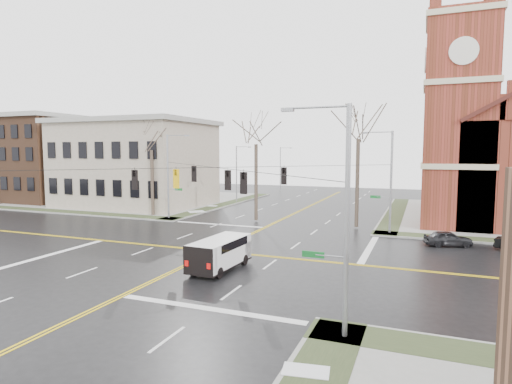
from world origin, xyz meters
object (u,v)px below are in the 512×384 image
(streetlight_north_b, at_px, (281,167))
(parked_car_a, at_px, (448,238))
(signal_pole_nw, at_px, (169,174))
(streetlight_north_a, at_px, (237,172))
(tree_nw_near, at_px, (256,139))
(tree_nw_far, at_px, (151,146))
(tree_ne, at_px, (358,133))
(cargo_van, at_px, (221,251))
(signal_pole_se, at_px, (342,215))
(signal_pole_ne, at_px, (389,179))

(streetlight_north_b, bearing_deg, parked_car_a, -56.11)
(signal_pole_nw, bearing_deg, streetlight_north_a, 87.68)
(signal_pole_nw, distance_m, tree_nw_near, 10.13)
(tree_nw_far, height_order, tree_nw_near, tree_nw_near)
(tree_nw_far, height_order, tree_ne, tree_ne)
(streetlight_north_b, bearing_deg, cargo_van, -75.80)
(cargo_van, distance_m, tree_ne, 20.10)
(signal_pole_se, height_order, parked_car_a, signal_pole_se)
(streetlight_north_a, relative_size, tree_nw_near, 0.67)
(tree_nw_near, height_order, tree_ne, tree_ne)
(streetlight_north_b, xyz_separation_m, tree_ne, (18.96, -34.59, 4.61))
(signal_pole_ne, relative_size, tree_ne, 0.72)
(signal_pole_se, height_order, tree_nw_far, tree_nw_far)
(signal_pole_se, xyz_separation_m, streetlight_north_a, (-21.97, 39.50, -0.48))
(streetlight_north_b, bearing_deg, tree_nw_far, -96.13)
(signal_pole_ne, relative_size, parked_car_a, 2.53)
(signal_pole_nw, relative_size, streetlight_north_b, 1.12)
(signal_pole_nw, xyz_separation_m, parked_car_a, (27.42, -3.32, -4.34))
(signal_pole_ne, bearing_deg, signal_pole_nw, 180.00)
(streetlight_north_b, distance_m, tree_nw_far, 35.60)
(streetlight_north_a, relative_size, cargo_van, 1.53)
(streetlight_north_a, bearing_deg, signal_pole_se, -60.91)
(signal_pole_ne, relative_size, signal_pole_nw, 1.00)
(tree_nw_far, distance_m, tree_nw_near, 12.37)
(signal_pole_se, height_order, streetlight_north_a, signal_pole_se)
(streetlight_north_b, distance_m, tree_nw_near, 35.70)
(signal_pole_se, xyz_separation_m, streetlight_north_b, (-21.97, 59.50, -0.48))
(streetlight_north_b, bearing_deg, signal_pole_nw, -91.05)
(cargo_van, relative_size, tree_ne, 0.42)
(streetlight_north_b, relative_size, tree_nw_far, 0.73)
(parked_car_a, bearing_deg, streetlight_north_b, 16.02)
(signal_pole_ne, bearing_deg, tree_ne, 147.64)
(tree_nw_near, bearing_deg, tree_nw_far, -176.23)
(signal_pole_ne, distance_m, signal_pole_se, 23.00)
(signal_pole_nw, bearing_deg, tree_nw_near, 12.77)
(signal_pole_se, bearing_deg, signal_pole_nw, 134.55)
(signal_pole_nw, xyz_separation_m, tree_nw_far, (-3.11, 1.27, 3.04))
(tree_ne, bearing_deg, signal_pole_se, -83.09)
(tree_ne, bearing_deg, signal_pole_nw, -174.43)
(tree_ne, bearing_deg, tree_nw_near, 179.04)
(streetlight_north_a, xyz_separation_m, tree_nw_far, (-3.78, -15.23, 3.52))
(streetlight_north_a, bearing_deg, tree_nw_far, -103.95)
(signal_pole_se, distance_m, cargo_van, 12.08)
(signal_pole_nw, xyz_separation_m, signal_pole_se, (22.64, -23.00, 0.00))
(signal_pole_se, distance_m, parked_car_a, 20.71)
(signal_pole_ne, xyz_separation_m, streetlight_north_a, (-21.97, 16.50, -0.48))
(signal_pole_ne, xyz_separation_m, cargo_van, (-8.79, -15.63, -3.80))
(parked_car_a, bearing_deg, tree_nw_near, 55.59)
(tree_nw_near, bearing_deg, signal_pole_ne, -8.83)
(streetlight_north_a, relative_size, parked_car_a, 2.25)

